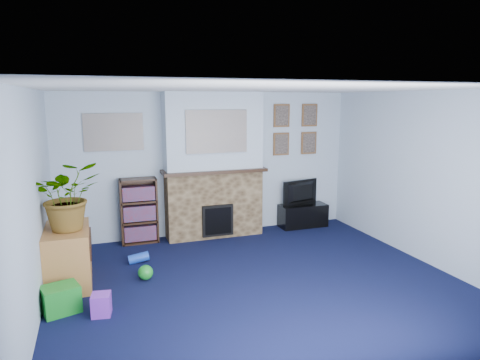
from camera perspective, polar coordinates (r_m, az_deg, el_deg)
name	(u,v)px	position (r m, az deg, el deg)	size (l,w,h in m)	color
floor	(258,283)	(5.54, 2.48, -13.58)	(5.00, 4.50, 0.01)	black
ceiling	(260,89)	(5.06, 2.70, 12.06)	(5.00, 4.50, 0.01)	white
wall_back	(210,164)	(7.27, -3.97, 2.14)	(5.00, 0.04, 2.40)	#AEC0D2
wall_front	(375,252)	(3.26, 17.53, -9.10)	(5.00, 0.04, 2.40)	#AEC0D2
wall_left	(32,207)	(4.86, -26.04, -3.23)	(0.04, 4.50, 2.40)	#AEC0D2
wall_right	(426,178)	(6.51, 23.51, 0.26)	(0.04, 4.50, 2.40)	#AEC0D2
chimney_breast	(214,167)	(7.08, -3.54, 1.78)	(1.72, 0.50, 2.40)	brown
collage_main	(217,131)	(6.81, -3.12, 6.48)	(1.00, 0.03, 0.68)	gray
collage_left	(114,132)	(6.95, -16.50, 6.15)	(0.90, 0.03, 0.58)	gray
portrait_tl	(282,116)	(7.62, 5.57, 8.55)	(0.30, 0.03, 0.40)	brown
portrait_tr	(309,115)	(7.87, 9.25, 8.52)	(0.30, 0.03, 0.40)	brown
portrait_bl	(281,144)	(7.66, 5.50, 4.81)	(0.30, 0.03, 0.40)	brown
portrait_br	(309,143)	(7.90, 9.14, 4.90)	(0.30, 0.03, 0.40)	brown
tv_stand	(303,214)	(7.87, 8.38, -4.55)	(0.86, 0.36, 0.41)	black
television	(303,193)	(7.79, 8.39, -1.66)	(0.76, 0.10, 0.44)	black
bookshelf	(139,212)	(7.06, -13.32, -4.19)	(0.58, 0.28, 1.05)	black
sideboard	(68,257)	(5.80, -21.90, -9.51)	(0.52, 0.93, 0.72)	#AE7137
potted_plant	(68,195)	(5.54, -21.97, -1.93)	(0.76, 0.66, 0.84)	#26661E
mantel_clock	(212,165)	(7.02, -3.79, 2.00)	(0.10, 0.06, 0.15)	gold
mantel_candle	(227,164)	(7.09, -1.70, 2.19)	(0.05, 0.05, 0.14)	#B2BFC6
mantel_teddy	(176,167)	(6.89, -8.48, 1.70)	(0.12, 0.12, 0.12)	gray
mantel_can	(258,163)	(7.27, 2.37, 2.24)	(0.07, 0.07, 0.13)	purple
green_crate	(61,300)	(5.19, -22.78, -14.52)	(0.37, 0.30, 0.30)	#198C26
toy_ball	(146,273)	(5.73, -12.48, -12.01)	(0.19, 0.19, 0.19)	#198C26
toy_block	(101,305)	(4.99, -18.00, -15.62)	(0.19, 0.19, 0.24)	purple
toy_tube	(139,258)	(6.32, -13.35, -10.07)	(0.13, 0.13, 0.28)	blue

